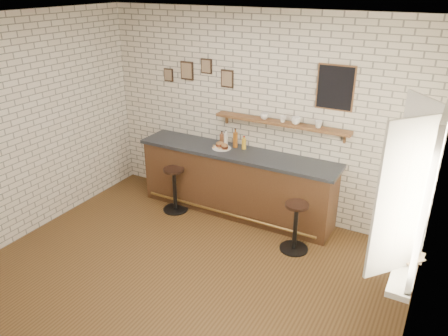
{
  "coord_description": "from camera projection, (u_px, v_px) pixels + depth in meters",
  "views": [
    {
      "loc": [
        2.53,
        -3.64,
        3.39
      ],
      "look_at": [
        0.04,
        0.9,
        1.1
      ],
      "focal_mm": 35.0,
      "sensor_mm": 36.0,
      "label": 1
    }
  ],
  "objects": [
    {
      "name": "sandwich_plate",
      "position": [
        222.0,
        148.0,
        6.54
      ],
      "size": [
        0.28,
        0.28,
        0.01
      ],
      "primitive_type": "cylinder",
      "color": "white",
      "rests_on": "bar_counter"
    },
    {
      "name": "ground",
      "position": [
        186.0,
        274.0,
        5.39
      ],
      "size": [
        5.0,
        5.0,
        0.0
      ],
      "primitive_type": "plane",
      "color": "brown",
      "rests_on": "ground"
    },
    {
      "name": "bitters_bottle_amber",
      "position": [
        235.0,
        140.0,
        6.54
      ],
      "size": [
        0.07,
        0.07,
        0.3
      ],
      "color": "brown",
      "rests_on": "bar_counter"
    },
    {
      "name": "wall_shelf",
      "position": [
        281.0,
        123.0,
        6.15
      ],
      "size": [
        2.0,
        0.18,
        0.18
      ],
      "color": "brown",
      "rests_on": "ground"
    },
    {
      "name": "book_lower",
      "position": [
        406.0,
        254.0,
        4.17
      ],
      "size": [
        0.17,
        0.22,
        0.02
      ],
      "primitive_type": "imported",
      "rotation": [
        0.0,
        0.0,
        -0.09
      ],
      "color": "tan",
      "rests_on": "window_sill"
    },
    {
      "name": "casement_window",
      "position": [
        417.0,
        186.0,
        3.93
      ],
      "size": [
        0.4,
        1.3,
        1.56
      ],
      "color": "white",
      "rests_on": "ground"
    },
    {
      "name": "shelf_cup_a",
      "position": [
        264.0,
        116.0,
        6.23
      ],
      "size": [
        0.16,
        0.16,
        0.09
      ],
      "primitive_type": "imported",
      "rotation": [
        0.0,
        0.0,
        0.52
      ],
      "color": "white",
      "rests_on": "wall_shelf"
    },
    {
      "name": "bar_stool_right",
      "position": [
        295.0,
        225.0,
        5.74
      ],
      "size": [
        0.4,
        0.4,
        0.69
      ],
      "color": "black",
      "rests_on": "ground"
    },
    {
      "name": "back_wall_decor",
      "position": [
        273.0,
        81.0,
        6.06
      ],
      "size": [
        2.96,
        0.02,
        0.56
      ],
      "color": "black",
      "rests_on": "ground"
    },
    {
      "name": "shelf_cup_c",
      "position": [
        296.0,
        121.0,
        6.02
      ],
      "size": [
        0.15,
        0.15,
        0.1
      ],
      "primitive_type": "imported",
      "rotation": [
        0.0,
        0.0,
        1.81
      ],
      "color": "white",
      "rests_on": "wall_shelf"
    },
    {
      "name": "book_upper",
      "position": [
        406.0,
        254.0,
        4.14
      ],
      "size": [
        0.25,
        0.26,
        0.02
      ],
      "primitive_type": "imported",
      "rotation": [
        0.0,
        0.0,
        -0.7
      ],
      "color": "tan",
      "rests_on": "book_lower"
    },
    {
      "name": "bitters_bottle_white",
      "position": [
        226.0,
        139.0,
        6.62
      ],
      "size": [
        0.06,
        0.06,
        0.24
      ],
      "color": "white",
      "rests_on": "bar_counter"
    },
    {
      "name": "window_sill",
      "position": [
        408.0,
        256.0,
        4.22
      ],
      "size": [
        0.2,
        1.35,
        0.06
      ],
      "color": "white",
      "rests_on": "ground"
    },
    {
      "name": "ciabatta_sandwich",
      "position": [
        222.0,
        145.0,
        6.52
      ],
      "size": [
        0.26,
        0.19,
        0.08
      ],
      "color": "#B07C48",
      "rests_on": "sandwich_plate"
    },
    {
      "name": "bar_counter",
      "position": [
        236.0,
        182.0,
        6.64
      ],
      "size": [
        3.1,
        0.65,
        1.01
      ],
      "color": "#51341E",
      "rests_on": "ground"
    },
    {
      "name": "bar_stool_left",
      "position": [
        175.0,
        188.0,
        6.73
      ],
      "size": [
        0.39,
        0.39,
        0.71
      ],
      "color": "black",
      "rests_on": "ground"
    },
    {
      "name": "condiment_bottle_yellow",
      "position": [
        244.0,
        144.0,
        6.49
      ],
      "size": [
        0.06,
        0.06,
        0.2
      ],
      "color": "gold",
      "rests_on": "bar_counter"
    },
    {
      "name": "shelf_cup_b",
      "position": [
        283.0,
        119.0,
        6.1
      ],
      "size": [
        0.13,
        0.13,
        0.09
      ],
      "primitive_type": "imported",
      "rotation": [
        0.0,
        0.0,
        0.95
      ],
      "color": "white",
      "rests_on": "wall_shelf"
    },
    {
      "name": "potato_chips",
      "position": [
        220.0,
        147.0,
        6.54
      ],
      "size": [
        0.26,
        0.19,
        0.0
      ],
      "color": "#EFB254",
      "rests_on": "sandwich_plate"
    },
    {
      "name": "bitters_bottle_brown",
      "position": [
        222.0,
        139.0,
        6.65
      ],
      "size": [
        0.07,
        0.07,
        0.22
      ],
      "color": "brown",
      "rests_on": "bar_counter"
    },
    {
      "name": "shelf_cup_d",
      "position": [
        318.0,
        124.0,
        5.88
      ],
      "size": [
        0.12,
        0.12,
        0.1
      ],
      "primitive_type": "imported",
      "rotation": [
        0.0,
        0.0,
        0.18
      ],
      "color": "white",
      "rests_on": "wall_shelf"
    }
  ]
}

